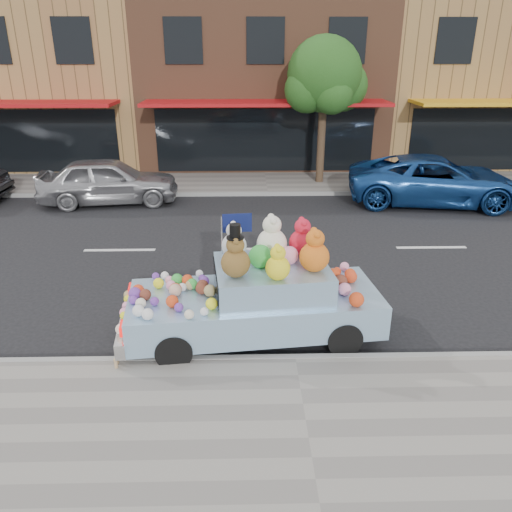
{
  "coord_description": "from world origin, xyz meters",
  "views": [
    {
      "loc": [
        -0.79,
        -11.84,
        4.76
      ],
      "look_at": [
        -0.6,
        -3.45,
        1.25
      ],
      "focal_mm": 35.0,
      "sensor_mm": 36.0,
      "label": 1
    }
  ],
  "objects_px": {
    "car_silver": "(108,181)",
    "car_blue": "(435,180)",
    "street_tree": "(325,81)",
    "art_car": "(257,296)"
  },
  "relations": [
    {
      "from": "street_tree",
      "to": "car_blue",
      "type": "distance_m",
      "value": 5.16
    },
    {
      "from": "art_car",
      "to": "street_tree",
      "type": "bearing_deg",
      "value": 69.87
    },
    {
      "from": "car_blue",
      "to": "art_car",
      "type": "xyz_separation_m",
      "value": [
        -6.01,
        -8.1,
        0.02
      ]
    },
    {
      "from": "car_silver",
      "to": "car_blue",
      "type": "relative_size",
      "value": 0.8
    },
    {
      "from": "street_tree",
      "to": "car_silver",
      "type": "distance_m",
      "value": 8.19
    },
    {
      "from": "street_tree",
      "to": "car_blue",
      "type": "bearing_deg",
      "value": -37.41
    },
    {
      "from": "car_blue",
      "to": "car_silver",
      "type": "bearing_deg",
      "value": 97.44
    },
    {
      "from": "car_silver",
      "to": "car_blue",
      "type": "distance_m",
      "value": 10.66
    },
    {
      "from": "car_blue",
      "to": "street_tree",
      "type": "bearing_deg",
      "value": 61.35
    },
    {
      "from": "car_silver",
      "to": "car_blue",
      "type": "bearing_deg",
      "value": -98.22
    }
  ]
}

